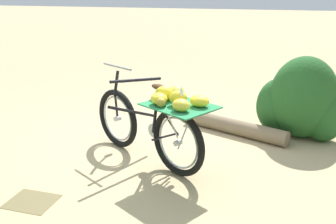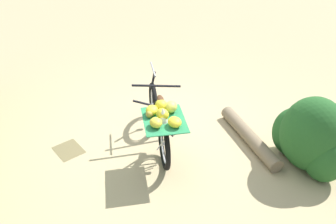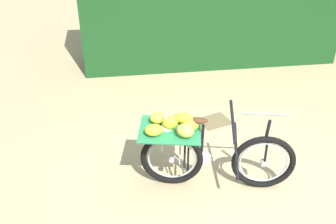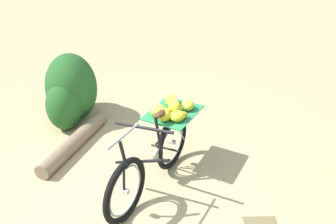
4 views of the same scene
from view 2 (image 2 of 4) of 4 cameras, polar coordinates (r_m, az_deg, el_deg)
ground_plane at (r=5.28m, az=-0.95°, el=-4.02°), size 60.00×60.00×0.00m
bicycle at (r=4.71m, az=-1.47°, el=-1.36°), size 1.69×1.15×1.03m
fallen_log at (r=5.24m, az=13.90°, el=-4.10°), size 1.46×0.74×0.21m
shrub_cluster at (r=4.83m, az=23.45°, el=-4.12°), size 1.13×0.78×1.08m
leaf_litter_patch at (r=5.20m, az=-16.88°, el=-6.31°), size 0.44×0.36×0.01m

